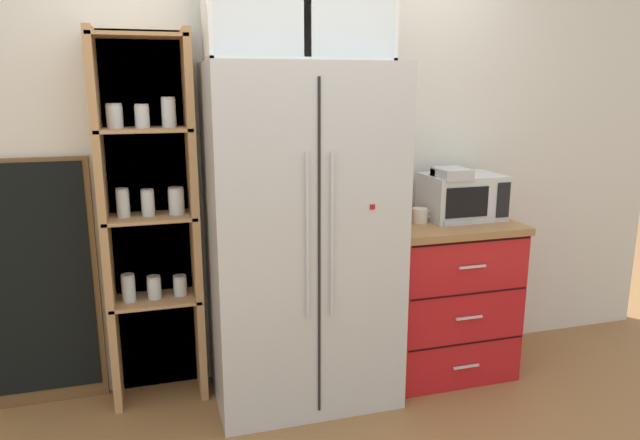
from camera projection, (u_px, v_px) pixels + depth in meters
name	position (u px, v px, depth m)	size (l,w,h in m)	color
ground_plane	(304.00, 394.00, 3.26)	(10.80, 10.80, 0.00)	olive
wall_back_cream	(285.00, 158.00, 3.34)	(5.09, 0.10, 2.55)	silver
refrigerator	(302.00, 238.00, 3.08)	(0.96, 0.66, 1.79)	silver
pantry_shelf_column	(150.00, 215.00, 3.08)	(0.53, 0.30, 1.96)	brown
counter_cabinet	(444.00, 296.00, 3.46)	(0.76, 0.59, 0.92)	red
microwave	(462.00, 196.00, 3.41)	(0.44, 0.33, 0.26)	silver
coffee_maker	(449.00, 194.00, 3.33)	(0.17, 0.20, 0.31)	#B7B7BC
mug_red	(399.00, 215.00, 3.32)	(0.12, 0.09, 0.09)	red
mug_cream	(420.00, 216.00, 3.31)	(0.12, 0.09, 0.08)	silver
bottle_amber	(448.00, 202.00, 3.34)	(0.07, 0.07, 0.26)	brown
bottle_cobalt	(445.00, 201.00, 3.38)	(0.06, 0.06, 0.25)	navy
chalkboard_menu	(38.00, 285.00, 3.04)	(0.60, 0.04, 1.33)	brown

